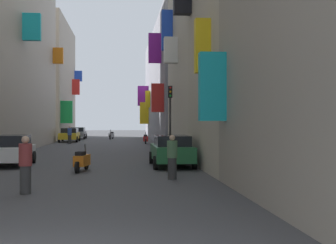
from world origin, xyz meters
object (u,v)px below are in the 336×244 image
at_px(scooter_red, 146,139).
at_px(scooter_silver, 111,135).
at_px(scooter_orange, 82,160).
at_px(traffic_light_near_corner, 170,108).
at_px(pedestrian_crossing, 172,157).
at_px(parked_car_green, 172,150).
at_px(parked_car_yellow, 70,135).
at_px(pedestrian_near_left, 70,135).
at_px(parked_car_white, 10,150).
at_px(pedestrian_near_right, 25,165).
at_px(parked_car_grey, 78,133).

xyz_separation_m(scooter_red, scooter_silver, (-3.39, 11.13, 0.00)).
xyz_separation_m(scooter_orange, traffic_light_near_corner, (4.71, 9.16, 2.48)).
relative_size(scooter_orange, pedestrian_crossing, 1.20).
bearing_deg(parked_car_green, parked_car_yellow, 106.25).
bearing_deg(parked_car_green, pedestrian_near_left, 108.10).
bearing_deg(scooter_silver, parked_car_green, -83.80).
height_order(scooter_orange, scooter_red, same).
xyz_separation_m(parked_car_white, pedestrian_near_left, (0.46, 20.67, 0.08)).
bearing_deg(scooter_silver, parked_car_white, -97.44).
bearing_deg(scooter_red, scooter_silver, 106.96).
bearing_deg(traffic_light_near_corner, parked_car_yellow, 114.04).
bearing_deg(parked_car_green, scooter_orange, -156.55).
relative_size(scooter_red, pedestrian_near_right, 1.07).
bearing_deg(pedestrian_crossing, scooter_orange, 139.67).
distance_m(parked_car_white, pedestrian_crossing, 9.15).
bearing_deg(parked_car_grey, pedestrian_near_right, -86.73).
relative_size(parked_car_grey, scooter_silver, 2.24).
relative_size(parked_car_white, pedestrian_near_left, 2.36).
bearing_deg(scooter_silver, parked_car_grey, 159.57).
relative_size(parked_car_grey, scooter_orange, 2.25).
height_order(pedestrian_near_left, pedestrian_near_right, pedestrian_near_right).
xyz_separation_m(pedestrian_near_right, traffic_light_near_corner, (5.82, 15.00, 2.11)).
height_order(parked_car_green, pedestrian_near_right, pedestrian_near_right).
distance_m(parked_car_yellow, scooter_silver, 7.40).
bearing_deg(scooter_silver, pedestrian_crossing, -85.35).
height_order(pedestrian_near_left, traffic_light_near_corner, traffic_light_near_corner).
height_order(scooter_orange, traffic_light_near_corner, traffic_light_near_corner).
distance_m(parked_car_white, parked_car_green, 7.65).
height_order(parked_car_yellow, pedestrian_near_right, pedestrian_near_right).
bearing_deg(parked_car_white, scooter_silver, 82.56).
distance_m(pedestrian_near_right, traffic_light_near_corner, 16.22).
relative_size(pedestrian_crossing, pedestrian_near_right, 0.96).
bearing_deg(parked_car_yellow, scooter_orange, -82.58).
bearing_deg(parked_car_white, parked_car_green, -8.24).
bearing_deg(parked_car_yellow, parked_car_grey, 88.87).
xyz_separation_m(parked_car_green, parked_car_grey, (-7.46, 33.74, -0.04)).
distance_m(parked_car_grey, traffic_light_near_corner, 27.64).
bearing_deg(traffic_light_near_corner, parked_car_grey, 107.28).
relative_size(scooter_silver, pedestrian_near_left, 1.16).
relative_size(scooter_silver, pedestrian_crossing, 1.21).
relative_size(parked_car_white, parked_car_grey, 0.91).
height_order(scooter_red, pedestrian_crossing, pedestrian_crossing).
distance_m(parked_car_yellow, scooter_orange, 28.08).
relative_size(parked_car_grey, traffic_light_near_corner, 1.01).
height_order(scooter_red, scooter_silver, same).
bearing_deg(scooter_orange, parked_car_grey, 95.60).
xyz_separation_m(parked_car_grey, scooter_red, (7.35, -12.60, -0.27)).
relative_size(parked_car_green, scooter_silver, 2.19).
distance_m(scooter_orange, scooter_red, 23.19).
xyz_separation_m(parked_car_yellow, pedestrian_near_left, (0.50, -4.35, 0.09)).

